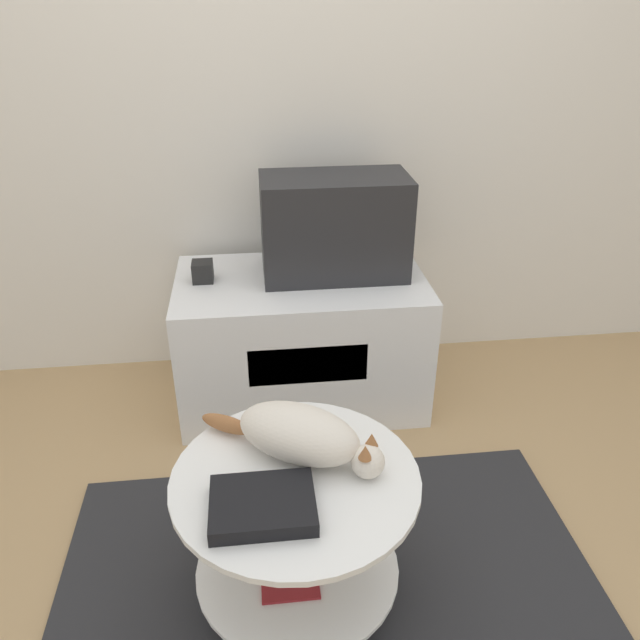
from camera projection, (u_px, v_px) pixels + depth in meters
ground_plane at (330, 591)px, 1.88m from camera, size 12.00×12.00×0.00m
wall_back at (287, 72)px, 2.49m from camera, size 8.00×0.05×2.60m
rug at (330, 589)px, 1.87m from camera, size 1.63×1.07×0.02m
tv_stand at (301, 339)px, 2.64m from camera, size 1.01×0.59×0.56m
tv at (335, 227)px, 2.46m from camera, size 0.57×0.30×0.40m
speaker at (203, 271)px, 2.47m from camera, size 0.08×0.08×0.08m
coffee_table at (297, 522)px, 1.72m from camera, size 0.66×0.66×0.45m
dvd_box at (263, 505)px, 1.52m from camera, size 0.26×0.20×0.04m
cat at (302, 435)px, 1.67m from camera, size 0.49×0.34×0.15m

